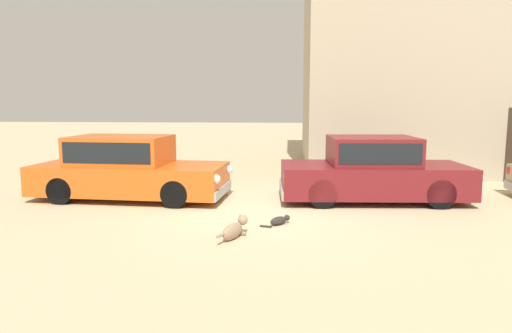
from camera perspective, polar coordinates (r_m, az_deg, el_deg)
ground_plane at (r=9.63m, az=-0.11°, el=-5.48°), size 80.00×80.00×0.00m
parked_sedan_nearest at (r=11.06m, az=-15.84°, el=-0.12°), size 4.63×2.02×1.47m
parked_sedan_second at (r=10.76m, az=14.38°, el=-0.36°), size 4.38×2.00×1.47m
stray_dog_spotted at (r=7.69m, az=-2.71°, el=-7.83°), size 0.45×0.91×0.36m
stray_cat at (r=8.50m, az=2.93°, el=-6.76°), size 0.55×0.44×0.17m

